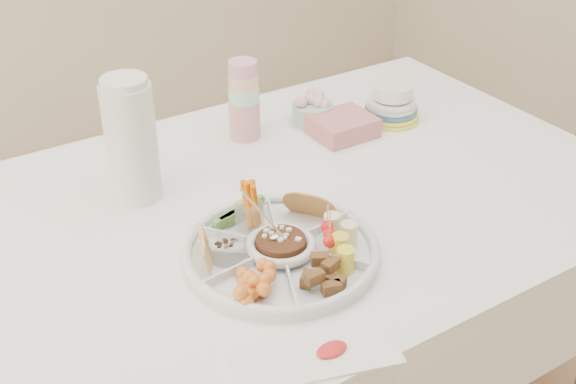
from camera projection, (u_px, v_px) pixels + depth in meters
dining_table at (296, 321)px, 1.82m from camera, size 1.52×1.02×0.76m
party_tray at (281, 248)px, 1.40m from camera, size 0.42×0.42×0.04m
bean_dip at (281, 245)px, 1.40m from camera, size 0.11×0.11×0.04m
tortillas at (303, 205)px, 1.50m from camera, size 0.12×0.12×0.06m
carrot_cucumber at (240, 203)px, 1.47m from camera, size 0.13×0.13×0.11m
pita_raisins at (214, 246)px, 1.37m from camera, size 0.11×0.11×0.05m
cherries at (255, 282)px, 1.29m from camera, size 0.13×0.13×0.05m
granola_chunks at (326, 275)px, 1.31m from camera, size 0.10×0.10×0.04m
banana_tomato at (347, 226)px, 1.40m from camera, size 0.12×0.12×0.09m
cup_stack at (244, 97)px, 1.80m from camera, size 0.08×0.08×0.22m
thermos at (131, 138)px, 1.54m from camera, size 0.13×0.13×0.29m
flower_bowl at (313, 108)px, 1.90m from camera, size 0.13×0.13×0.08m
napkin_stack at (342, 126)px, 1.85m from camera, size 0.15×0.13×0.05m
plate_stack at (392, 103)px, 1.91m from camera, size 0.18×0.18×0.10m
placemat at (317, 359)px, 1.18m from camera, size 0.29×0.17×0.01m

